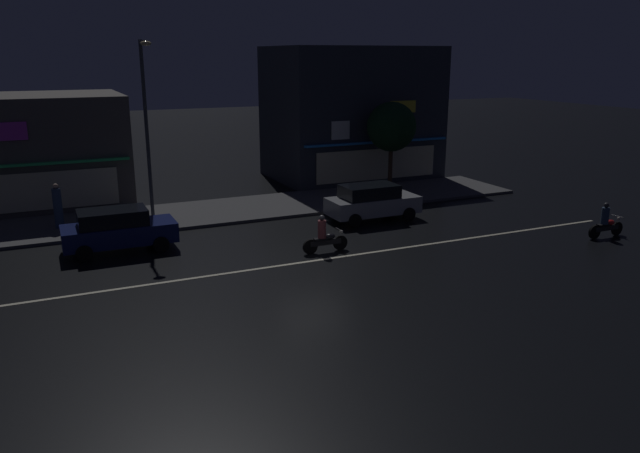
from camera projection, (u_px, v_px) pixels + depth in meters
name	position (u px, v px, depth m)	size (l,w,h in m)	color
ground_plane	(313.00, 261.00, 23.33)	(140.00, 140.00, 0.00)	black
lane_divider_stripe	(313.00, 261.00, 23.33)	(28.49, 0.16, 0.01)	beige
sidewalk_far	(243.00, 209.00, 30.93)	(29.98, 4.86, 0.14)	#4C4C4F
storefront_left_block	(351.00, 113.00, 38.62)	(9.73, 7.03, 7.97)	#2D333D
storefront_center_block	(38.00, 150.00, 31.86)	(8.52, 7.22, 5.56)	#56514C
streetlamp_mid	(147.00, 119.00, 27.09)	(0.44, 1.64, 7.96)	#47494C
pedestrian_on_sidewalk	(58.00, 207.00, 27.08)	(0.37, 0.37, 1.97)	#334766
street_tree	(391.00, 127.00, 34.43)	(2.74, 2.74, 4.86)	#473323
parked_car_near_kerb	(118.00, 229.00, 24.38)	(4.30, 1.98, 1.67)	navy
parked_car_trailing	(372.00, 201.00, 28.99)	(4.30, 1.98, 1.67)	#9EA0A5
motorcycle_lead	(606.00, 223.00, 26.20)	(1.90, 0.60, 1.52)	black
motorcycle_following	(324.00, 237.00, 24.20)	(1.90, 0.60, 1.52)	black
traffic_cone	(350.00, 209.00, 30.01)	(0.36, 0.36, 0.55)	orange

